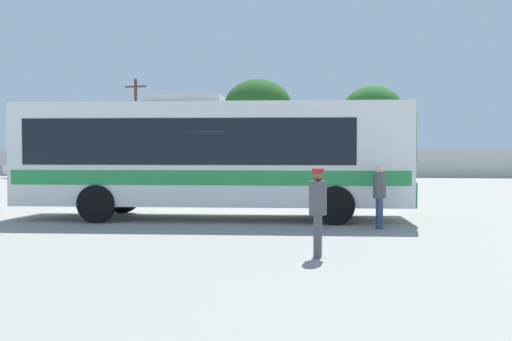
{
  "coord_description": "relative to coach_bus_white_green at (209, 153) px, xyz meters",
  "views": [
    {
      "loc": [
        3.78,
        -16.89,
        2.02
      ],
      "look_at": [
        1.91,
        0.91,
        1.37
      ],
      "focal_mm": 41.67,
      "sensor_mm": 36.0,
      "label": 1
    }
  ],
  "objects": [
    {
      "name": "passenger_waiting_on_apron",
      "position": [
        3.14,
        -5.89,
        -0.95
      ],
      "size": [
        0.36,
        0.36,
        1.66
      ],
      "color": "#4C4C51",
      "rests_on": "ground_plane"
    },
    {
      "name": "ground_plane",
      "position": [
        -0.63,
        9.93,
        -1.89
      ],
      "size": [
        300.0,
        300.0,
        0.0
      ],
      "primitive_type": "plane",
      "color": "gray"
    },
    {
      "name": "parked_car_leftmost_white",
      "position": [
        -16.37,
        22.62,
        -1.13
      ],
      "size": [
        4.27,
        2.22,
        1.44
      ],
      "color": "silver",
      "rests_on": "ground_plane"
    },
    {
      "name": "parked_car_second_grey",
      "position": [
        -9.58,
        23.61,
        -1.14
      ],
      "size": [
        4.26,
        2.25,
        1.41
      ],
      "color": "slate",
      "rests_on": "ground_plane"
    },
    {
      "name": "roadside_tree_midleft",
      "position": [
        -1.79,
        31.65,
        3.44
      ],
      "size": [
        5.66,
        5.66,
        7.75
      ],
      "color": "brown",
      "rests_on": "ground_plane"
    },
    {
      "name": "attendant_by_bus_door",
      "position": [
        4.69,
        -1.76,
        -0.98
      ],
      "size": [
        0.37,
        0.37,
        1.61
      ],
      "color": "#33476B",
      "rests_on": "ground_plane"
    },
    {
      "name": "coach_bus_white_green",
      "position": [
        0.0,
        0.0,
        0.0
      ],
      "size": [
        11.21,
        3.03,
        3.55
      ],
      "color": "white",
      "rests_on": "ground_plane"
    },
    {
      "name": "perimeter_wall",
      "position": [
        -0.63,
        26.47,
        -0.91
      ],
      "size": [
        80.0,
        0.3,
        1.97
      ],
      "primitive_type": "cube",
      "color": "beige",
      "rests_on": "ground_plane"
    },
    {
      "name": "roadside_tree_midright",
      "position": [
        7.32,
        29.58,
        3.07
      ],
      "size": [
        4.61,
        4.61,
        6.93
      ],
      "color": "brown",
      "rests_on": "ground_plane"
    },
    {
      "name": "roadside_tree_left",
      "position": [
        -12.76,
        31.69,
        1.7
      ],
      "size": [
        3.78,
        3.78,
        5.21
      ],
      "color": "brown",
      "rests_on": "ground_plane"
    },
    {
      "name": "utility_pole_near",
      "position": [
        -11.41,
        29.44,
        2.09
      ],
      "size": [
        1.8,
        0.37,
        7.61
      ],
      "color": "#4C3823",
      "rests_on": "ground_plane"
    }
  ]
}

